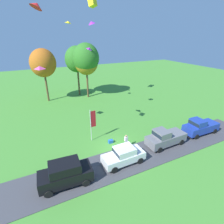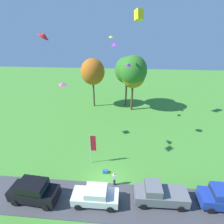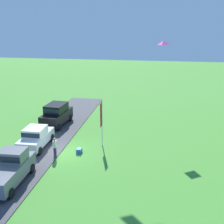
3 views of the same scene
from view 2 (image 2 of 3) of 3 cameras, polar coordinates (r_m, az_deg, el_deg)
ground_plane at (r=20.72m, az=-2.28°, el=-22.00°), size 120.00×120.00×0.00m
pavement_strip at (r=19.24m, az=-3.22°, el=-26.97°), size 36.00×4.40×0.06m
car_suv_far_end at (r=19.80m, az=-24.22°, el=-22.34°), size 4.73×2.32×2.28m
car_sedan_near_entrance at (r=18.38m, az=-5.36°, el=-25.44°), size 4.42×1.99×1.84m
car_pickup_by_flagpole at (r=18.88m, az=15.06°, el=-24.35°), size 5.04×2.12×2.14m
person_on_lawn at (r=19.84m, az=0.76°, el=-21.03°), size 0.36×0.24×1.71m
tree_lone_near at (r=36.00m, az=-6.32°, el=12.90°), size 4.78×4.78×10.09m
tree_right_of_center at (r=36.47m, az=4.90°, el=13.41°), size 4.89×4.89×10.33m
tree_far_right at (r=33.98m, az=6.92°, el=13.21°), size 5.19×5.19×10.95m
tree_left_of_center at (r=34.31m, az=6.95°, el=11.95°), size 4.67×4.67×9.87m
flag_banner at (r=21.40m, az=-6.42°, el=-10.74°), size 0.71×0.08×4.21m
cooler_box at (r=21.58m, az=-2.23°, el=-18.81°), size 0.56×0.40×0.40m
kite_diamond_topmost at (r=28.71m, az=5.63°, el=15.23°), size 1.16×1.16×0.63m
kite_delta_near_flag at (r=21.92m, az=0.86°, el=21.41°), size 1.14×1.09×0.62m
kite_delta_trailing_tail at (r=19.49m, az=-21.39°, el=22.22°), size 1.41×1.36×0.89m
kite_diamond_over_trees at (r=29.65m, az=-0.13°, el=23.35°), size 0.83×0.73×0.43m
kite_diamond_mid_center at (r=24.26m, az=-15.84°, el=8.84°), size 1.17×1.08×0.43m
kite_box_low_drifter at (r=29.23m, az=8.80°, el=28.87°), size 1.47×1.77×1.76m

